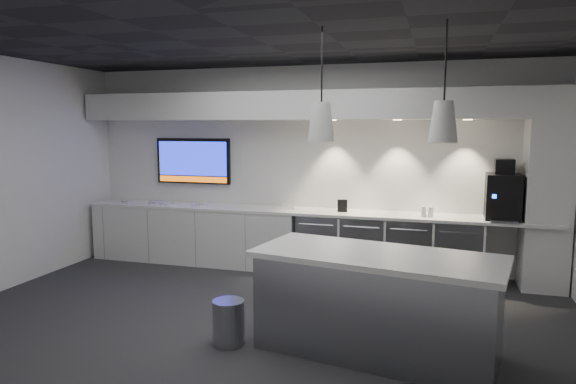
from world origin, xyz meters
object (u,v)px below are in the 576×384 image
(wall_tv, at_px, (193,161))
(island, at_px, (376,303))
(bin, at_px, (229,322))
(coffee_machine, at_px, (503,194))

(wall_tv, bearing_deg, island, -40.62)
(wall_tv, distance_m, island, 4.41)
(island, bearing_deg, wall_tv, 149.99)
(wall_tv, bearing_deg, bin, -58.32)
(island, relative_size, coffee_machine, 3.04)
(island, height_order, bin, island)
(island, distance_m, bin, 1.44)
(wall_tv, height_order, island, wall_tv)
(wall_tv, distance_m, bin, 3.76)
(wall_tv, distance_m, coffee_machine, 4.60)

